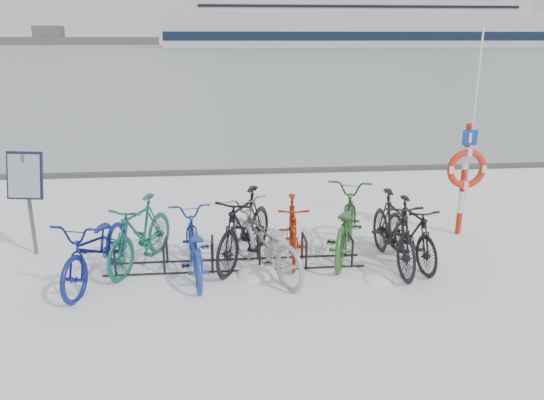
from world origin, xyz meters
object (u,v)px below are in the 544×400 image
(info_board, at_px, (26,182))
(lifebuoy_station, at_px, (466,169))
(bike_rack, at_px, (236,255))
(cruise_ferry, at_px, (352,12))

(info_board, bearing_deg, lifebuoy_station, 11.55)
(info_board, relative_size, lifebuoy_station, 0.47)
(bike_rack, height_order, cruise_ferry, cruise_ferry)
(info_board, xyz_separation_m, lifebuoy_station, (7.37, 0.21, -0.01))
(bike_rack, relative_size, info_board, 2.32)
(bike_rack, height_order, lifebuoy_station, lifebuoy_station)
(info_board, relative_size, cruise_ferry, 0.01)
(info_board, xyz_separation_m, cruise_ferry, (49.64, 186.16, 10.59))
(bike_rack, distance_m, info_board, 3.54)
(bike_rack, bearing_deg, cruise_ferry, 76.08)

